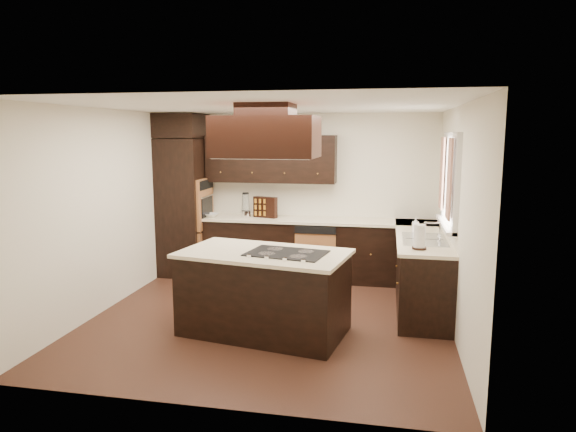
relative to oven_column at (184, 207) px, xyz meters
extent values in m
cube|color=#542F20|center=(1.78, -1.71, -1.07)|extent=(4.20, 4.20, 0.02)
cube|color=white|center=(1.78, -1.71, 1.45)|extent=(4.20, 4.20, 0.02)
cube|color=silver|center=(1.78, 0.40, 0.19)|extent=(4.20, 0.02, 2.50)
cube|color=silver|center=(1.78, -3.81, 0.19)|extent=(4.20, 0.02, 2.50)
cube|color=silver|center=(-0.33, -1.71, 0.19)|extent=(0.02, 4.20, 2.50)
cube|color=silver|center=(3.88, -1.71, 0.19)|extent=(0.02, 4.20, 2.50)
cube|color=black|center=(0.00, 0.00, 0.00)|extent=(0.65, 0.75, 2.12)
cube|color=#B16E3C|center=(0.35, 0.00, 0.06)|extent=(0.05, 0.62, 0.78)
cube|color=black|center=(1.81, 0.09, -0.62)|extent=(2.93, 0.60, 0.88)
cube|color=black|center=(3.58, -0.80, -0.62)|extent=(0.60, 2.40, 0.88)
cube|color=#F0E4BF|center=(1.81, 0.08, -0.16)|extent=(2.93, 0.63, 0.04)
cube|color=#F0E4BF|center=(3.56, -0.80, -0.16)|extent=(0.63, 2.40, 0.04)
cube|color=black|center=(1.34, 0.23, 0.75)|extent=(2.00, 0.34, 0.72)
cube|color=#B16E3C|center=(2.10, -0.20, -0.66)|extent=(0.60, 0.05, 0.72)
cube|color=silver|center=(3.85, -1.16, 0.59)|extent=(0.06, 1.32, 1.12)
cube|color=white|center=(3.87, -1.16, 0.59)|extent=(0.00, 1.20, 1.00)
cube|color=beige|center=(3.79, -1.57, 0.64)|extent=(0.02, 0.34, 0.90)
cube|color=beige|center=(3.79, -0.74, 0.64)|extent=(0.02, 0.34, 0.90)
cube|color=silver|center=(3.58, -1.16, -0.14)|extent=(0.52, 0.84, 0.01)
cube|color=black|center=(1.81, -2.16, -0.62)|extent=(1.88, 1.24, 0.88)
cube|color=#F0E4BF|center=(1.81, -2.16, -0.16)|extent=(1.95, 1.31, 0.04)
cube|color=black|center=(2.07, -2.20, -0.13)|extent=(0.91, 0.68, 0.01)
cube|color=black|center=(1.88, -2.25, 1.10)|extent=(1.05, 0.72, 0.42)
cube|color=black|center=(1.88, -2.25, 1.38)|extent=(0.55, 0.50, 0.13)
cylinder|color=silver|center=(0.99, 0.04, -0.09)|extent=(0.15, 0.15, 0.10)
cone|color=silver|center=(0.99, 0.04, 0.09)|extent=(0.13, 0.13, 0.26)
cube|color=black|center=(1.29, 0.09, 0.02)|extent=(0.39, 0.21, 0.32)
imported|color=silver|center=(0.44, -0.01, -0.11)|extent=(0.26, 0.26, 0.05)
imported|color=silver|center=(3.49, -0.66, -0.04)|extent=(0.09, 0.10, 0.20)
cylinder|color=silver|center=(3.48, -1.71, 0.00)|extent=(0.15, 0.15, 0.28)
camera|label=1|loc=(3.12, -7.47, 1.14)|focal=32.00mm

